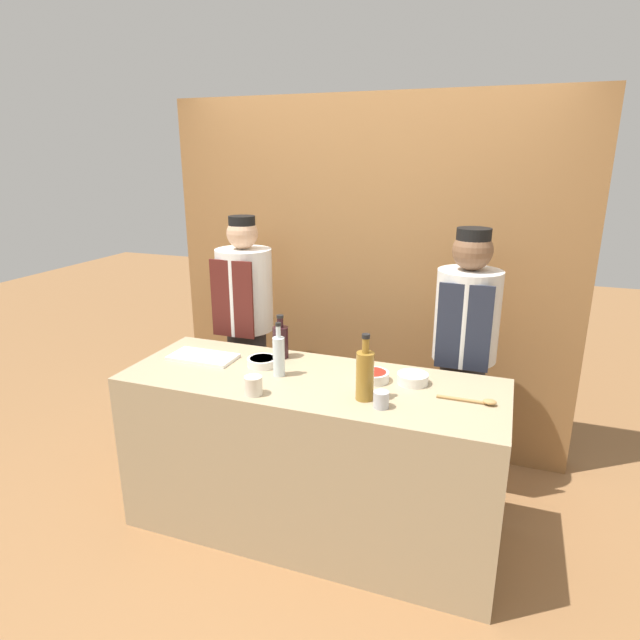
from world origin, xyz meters
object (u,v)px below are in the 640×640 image
bottle_vinegar (365,374)px  bottle_wine (281,341)px  cutting_board (203,357)px  cup_steel (381,400)px  sauce_bowl_yellow (262,361)px  chef_right (464,357)px  bottle_clear (279,355)px  chef_left (246,330)px  sauce_bowl_red (373,376)px  sauce_bowl_orange (413,378)px  wooden_spoon (476,401)px  cup_cream (253,386)px

bottle_vinegar → bottle_wine: bottle_vinegar is taller
bottle_vinegar → cutting_board: bearing=169.1°
cutting_board → cup_steel: bearing=-13.0°
sauce_bowl_yellow → chef_right: size_ratio=0.10×
bottle_clear → cup_steel: bottle_clear is taller
bottle_wine → cup_steel: bottle_wine is taller
cutting_board → bottle_clear: 0.52m
bottle_wine → cup_steel: bearing=-31.7°
chef_left → sauce_bowl_red: bearing=-28.6°
cutting_board → bottle_clear: bearing=-8.0°
sauce_bowl_orange → sauce_bowl_red: 0.20m
wooden_spoon → chef_right: 0.66m
bottle_vinegar → chef_left: size_ratio=0.20×
cutting_board → chef_right: size_ratio=0.23×
sauce_bowl_yellow → cutting_board: size_ratio=0.44×
cutting_board → bottle_clear: (0.51, -0.07, 0.10)m
sauce_bowl_red → cup_steel: bearing=-68.7°
sauce_bowl_red → sauce_bowl_yellow: bearing=-179.2°
bottle_wine → chef_left: size_ratio=0.15×
sauce_bowl_red → bottle_clear: 0.50m
sauce_bowl_yellow → chef_right: (1.03, 0.57, -0.04)m
bottle_vinegar → bottle_wine: (-0.60, 0.37, -0.03)m
sauce_bowl_yellow → cup_steel: size_ratio=2.12×
sauce_bowl_orange → bottle_vinegar: bearing=-125.1°
cup_steel → cutting_board: bearing=167.0°
sauce_bowl_red → cup_cream: size_ratio=1.75×
sauce_bowl_yellow → chef_right: bearing=28.9°
cutting_board → cup_steel: size_ratio=4.80×
chef_right → wooden_spoon: bearing=-79.6°
sauce_bowl_orange → cup_cream: bearing=-150.7°
sauce_bowl_orange → sauce_bowl_yellow: size_ratio=0.95×
cup_cream → chef_right: bearing=45.3°
cup_steel → chef_right: 0.90m
cup_cream → sauce_bowl_yellow: bearing=109.4°
sauce_bowl_red → wooden_spoon: sauce_bowl_red is taller
sauce_bowl_red → bottle_vinegar: bearing=-86.3°
bottle_vinegar → chef_right: 0.89m
chef_left → wooden_spoon: bearing=-22.7°
sauce_bowl_orange → sauce_bowl_red: size_ratio=0.98×
bottle_clear → chef_left: chef_left is taller
sauce_bowl_orange → sauce_bowl_yellow: bearing=-176.9°
bottle_clear → bottle_wine: bottle_clear is taller
bottle_vinegar → wooden_spoon: bearing=15.0°
bottle_wine → chef_right: (0.99, 0.41, -0.12)m
sauce_bowl_red → cup_steel: (0.11, -0.28, 0.01)m
sauce_bowl_orange → cup_cream: 0.81m
bottle_clear → chef_left: bearing=129.3°
cup_steel → sauce_bowl_orange: bearing=74.8°
sauce_bowl_red → chef_left: chef_left is taller
bottle_clear → cup_steel: 0.63m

